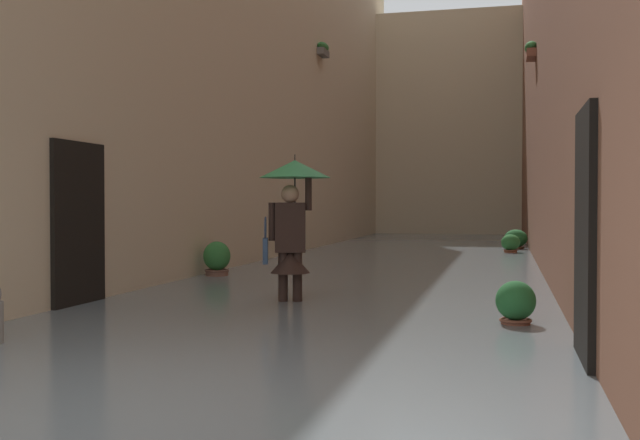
{
  "coord_description": "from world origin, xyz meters",
  "views": [
    {
      "loc": [
        -2.21,
        4.21,
        1.45
      ],
      "look_at": [
        0.16,
        -5.36,
        1.23
      ],
      "focal_mm": 41.84,
      "sensor_mm": 36.0,
      "label": 1
    }
  ],
  "objects_px": {
    "potted_plant_mid_right": "(217,263)",
    "potted_plant_mid_left": "(516,241)",
    "person_wading": "(292,208)",
    "potted_plant_far_left": "(511,246)",
    "potted_plant_near_left": "(516,309)"
  },
  "relations": [
    {
      "from": "potted_plant_mid_right",
      "to": "person_wading",
      "type": "bearing_deg",
      "value": 126.9
    },
    {
      "from": "person_wading",
      "to": "potted_plant_mid_left",
      "type": "distance_m",
      "value": 12.21
    },
    {
      "from": "person_wading",
      "to": "potted_plant_mid_left",
      "type": "bearing_deg",
      "value": -103.72
    },
    {
      "from": "potted_plant_mid_right",
      "to": "potted_plant_mid_left",
      "type": "height_order",
      "value": "potted_plant_mid_right"
    },
    {
      "from": "potted_plant_far_left",
      "to": "potted_plant_mid_left",
      "type": "distance_m",
      "value": 1.64
    },
    {
      "from": "person_wading",
      "to": "potted_plant_far_left",
      "type": "bearing_deg",
      "value": -105.05
    },
    {
      "from": "potted_plant_far_left",
      "to": "potted_plant_near_left",
      "type": "height_order",
      "value": "potted_plant_far_left"
    },
    {
      "from": "potted_plant_far_left",
      "to": "potted_plant_mid_left",
      "type": "relative_size",
      "value": 0.91
    },
    {
      "from": "person_wading",
      "to": "potted_plant_near_left",
      "type": "xyz_separation_m",
      "value": [
        -2.71,
        1.14,
        -1.02
      ]
    },
    {
      "from": "potted_plant_mid_right",
      "to": "potted_plant_mid_left",
      "type": "relative_size",
      "value": 1.09
    },
    {
      "from": "person_wading",
      "to": "potted_plant_far_left",
      "type": "xyz_separation_m",
      "value": [
        -2.74,
        -10.19,
        -1.0
      ]
    },
    {
      "from": "potted_plant_far_left",
      "to": "potted_plant_near_left",
      "type": "relative_size",
      "value": 1.02
    },
    {
      "from": "potted_plant_near_left",
      "to": "potted_plant_mid_left",
      "type": "height_order",
      "value": "potted_plant_mid_left"
    },
    {
      "from": "potted_plant_far_left",
      "to": "potted_plant_mid_left",
      "type": "bearing_deg",
      "value": -95.15
    },
    {
      "from": "potted_plant_near_left",
      "to": "potted_plant_mid_right",
      "type": "bearing_deg",
      "value": -39.54
    }
  ]
}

